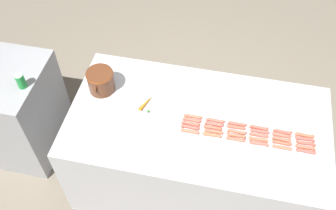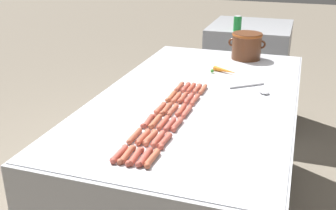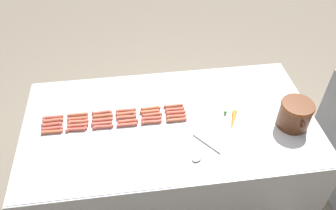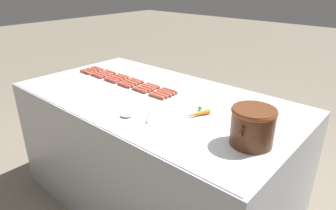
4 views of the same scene
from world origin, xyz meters
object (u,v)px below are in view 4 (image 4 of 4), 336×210
at_px(hot_dog_11, 167,92).
at_px(hot_dog_28, 139,90).
at_px(hot_dog_23, 160,95).
at_px(serving_spoon, 134,115).
at_px(hot_dog_16, 147,88).
at_px(carrot, 197,113).
at_px(hot_dog_0, 98,68).
at_px(hot_dog_24, 85,72).
at_px(hot_dog_27, 124,85).
at_px(hot_dog_2, 123,76).
at_px(hot_dog_4, 153,85).
at_px(hot_dog_22, 143,89).
at_px(hot_dog_13, 104,74).
at_px(hot_dog_5, 170,90).
at_px(hot_dog_15, 131,82).
at_px(hot_dog_21, 128,84).
at_px(hot_dog_29, 156,96).
at_px(hot_dog_8, 121,77).
at_px(hot_dog_7, 107,73).
at_px(hot_dog_19, 101,75).
at_px(hot_dog_26, 110,80).
at_px(hot_dog_12, 92,70).
at_px(hot_dog_20, 113,79).
at_px(hot_dog_6, 96,69).
at_px(hot_dog_10, 149,86).
at_px(hot_dog_17, 164,93).
at_px(hot_dog_18, 89,71).
at_px(hot_dog_3, 137,80).
at_px(hot_dog_25, 97,76).
at_px(hot_dog_14, 117,78).
at_px(bean_pot, 253,125).
at_px(hot_dog_1, 111,72).
at_px(hot_dog_9, 134,81).

xyz_separation_m(hot_dog_11, hot_dog_28, (0.10, -0.17, 0.00)).
relative_size(hot_dog_23, serving_spoon, 0.59).
height_order(hot_dog_16, carrot, carrot).
bearing_deg(hot_dog_0, hot_dog_28, 78.41).
xyz_separation_m(hot_dog_24, hot_dog_27, (0.00, 0.48, 0.00)).
height_order(hot_dog_2, hot_dog_4, same).
relative_size(hot_dog_22, carrot, 0.79).
height_order(hot_dog_13, hot_dog_27, same).
bearing_deg(carrot, hot_dog_5, -117.24).
distance_m(hot_dog_2, hot_dog_15, 0.17).
relative_size(hot_dog_21, hot_dog_29, 1.00).
relative_size(hot_dog_2, hot_dog_8, 1.00).
bearing_deg(hot_dog_7, hot_dog_19, 3.72).
bearing_deg(hot_dog_26, hot_dog_12, -101.37).
bearing_deg(hot_dog_20, hot_dog_6, -102.84).
bearing_deg(hot_dog_10, hot_dog_29, 58.58).
bearing_deg(hot_dog_17, hot_dog_26, -82.23).
distance_m(hot_dog_0, hot_dog_27, 0.50).
bearing_deg(hot_dog_10, hot_dog_0, -92.96).
xyz_separation_m(hot_dog_23, hot_dog_28, (0.03, -0.17, 0.00)).
bearing_deg(hot_dog_19, hot_dog_18, -88.73).
height_order(hot_dog_16, hot_dog_28, same).
bearing_deg(carrot, hot_dog_13, -96.89).
xyz_separation_m(hot_dog_0, hot_dog_27, (0.14, 0.48, 0.00)).
height_order(hot_dog_3, hot_dog_5, same).
height_order(hot_dog_8, hot_dog_15, same).
height_order(hot_dog_27, hot_dog_29, same).
xyz_separation_m(hot_dog_11, hot_dog_25, (0.10, -0.65, 0.00)).
relative_size(hot_dog_2, hot_dog_13, 1.00).
height_order(hot_dog_14, hot_dog_17, same).
xyz_separation_m(hot_dog_2, hot_dog_6, (0.03, -0.32, 0.00)).
bearing_deg(bean_pot, hot_dog_8, -100.83).
height_order(hot_dog_6, hot_dog_16, same).
distance_m(hot_dog_14, hot_dog_26, 0.06).
height_order(hot_dog_6, carrot, carrot).
relative_size(hot_dog_17, hot_dog_20, 1.00).
relative_size(hot_dog_14, hot_dog_19, 1.00).
relative_size(hot_dog_14, hot_dog_27, 1.00).
bearing_deg(hot_dog_23, hot_dog_22, -91.28).
xyz_separation_m(hot_dog_6, bean_pot, (0.23, 1.55, 0.09)).
height_order(hot_dog_12, hot_dog_22, same).
distance_m(hot_dog_17, hot_dog_27, 0.34).
relative_size(hot_dog_7, hot_dog_10, 1.00).
bearing_deg(hot_dog_20, hot_dog_21, 89.78).
bearing_deg(hot_dog_7, hot_dog_6, -91.41).
relative_size(hot_dog_1, hot_dog_20, 1.00).
xyz_separation_m(hot_dog_5, hot_dog_20, (0.10, -0.49, 0.00)).
height_order(hot_dog_10, hot_dog_12, same).
bearing_deg(hot_dog_9, hot_dog_20, -65.81).
bearing_deg(hot_dog_14, serving_spoon, 58.50).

